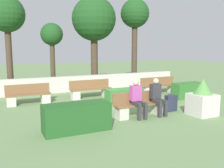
% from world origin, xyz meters
% --- Properties ---
extents(ground_plane, '(60.00, 60.00, 0.00)m').
position_xyz_m(ground_plane, '(0.00, 0.00, 0.00)').
color(ground_plane, '#6B8956').
extents(perimeter_wall, '(12.34, 0.30, 0.86)m').
position_xyz_m(perimeter_wall, '(0.00, 4.40, 0.43)').
color(perimeter_wall, beige).
rests_on(perimeter_wall, ground_plane).
extents(bench_front, '(1.99, 0.48, 0.86)m').
position_xyz_m(bench_front, '(0.19, -1.53, 0.34)').
color(bench_front, brown).
rests_on(bench_front, ground_plane).
extents(bench_left_side, '(2.06, 0.49, 0.86)m').
position_xyz_m(bench_left_side, '(-0.22, 2.31, 0.34)').
color(bench_left_side, brown).
rests_on(bench_left_side, ground_plane).
extents(bench_right_side, '(1.88, 0.49, 0.86)m').
position_xyz_m(bench_right_side, '(-3.16, 2.14, 0.33)').
color(bench_right_side, brown).
rests_on(bench_right_side, ground_plane).
extents(bench_back, '(2.12, 0.49, 0.86)m').
position_xyz_m(bench_back, '(3.49, 1.79, 0.34)').
color(bench_back, brown).
rests_on(bench_back, ground_plane).
extents(person_seated_man, '(0.38, 0.64, 1.34)m').
position_xyz_m(person_seated_man, '(0.84, -1.68, 0.74)').
color(person_seated_man, '#333338').
rests_on(person_seated_man, ground_plane).
extents(person_seated_woman, '(0.38, 0.64, 1.34)m').
position_xyz_m(person_seated_woman, '(-0.01, -1.67, 0.74)').
color(person_seated_woman, '#333338').
rests_on(person_seated_woman, ground_plane).
extents(hedge_block_near_left, '(1.69, 0.63, 0.61)m').
position_xyz_m(hedge_block_near_left, '(0.80, 0.77, 0.30)').
color(hedge_block_near_left, '#3D7A38').
rests_on(hedge_block_near_left, ground_plane).
extents(hedge_block_near_right, '(1.95, 0.72, 0.83)m').
position_xyz_m(hedge_block_near_right, '(-2.36, -2.13, 0.42)').
color(hedge_block_near_right, '#235623').
rests_on(hedge_block_near_right, ground_plane).
extents(hedge_block_mid_left, '(1.53, 0.64, 0.74)m').
position_xyz_m(hedge_block_mid_left, '(4.00, 0.23, 0.37)').
color(hedge_block_mid_left, '#33702D').
rests_on(hedge_block_mid_left, ground_plane).
extents(planter_corner_left, '(0.86, 0.86, 1.34)m').
position_xyz_m(planter_corner_left, '(2.30, -2.40, 0.60)').
color(planter_corner_left, beige).
rests_on(planter_corner_left, ground_plane).
extents(suitcase, '(0.46, 0.22, 0.83)m').
position_xyz_m(suitcase, '(1.62, -1.49, 0.32)').
color(suitcase, '#282D42').
rests_on(suitcase, ground_plane).
extents(tree_leftmost, '(1.89, 1.89, 5.11)m').
position_xyz_m(tree_leftmost, '(-3.65, 5.47, 4.04)').
color(tree_leftmost, '#473828').
rests_on(tree_leftmost, ground_plane).
extents(tree_center_left, '(1.24, 1.24, 3.79)m').
position_xyz_m(tree_center_left, '(-1.40, 5.24, 3.00)').
color(tree_center_left, '#473828').
rests_on(tree_center_left, ground_plane).
extents(tree_center_right, '(2.63, 2.63, 5.45)m').
position_xyz_m(tree_center_right, '(1.16, 5.27, 4.06)').
color(tree_center_right, '#473828').
rests_on(tree_center_right, ground_plane).
extents(tree_rightmost, '(1.87, 1.87, 5.58)m').
position_xyz_m(tree_rightmost, '(4.13, 5.51, 4.44)').
color(tree_rightmost, '#473828').
rests_on(tree_rightmost, ground_plane).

